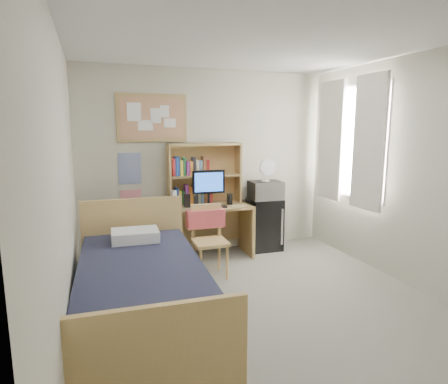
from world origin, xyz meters
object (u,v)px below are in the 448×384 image
object	(u,v)px
desk_chair	(210,241)
microwave	(265,190)
desk	(208,231)
speaker_left	(187,201)
bed	(142,298)
speaker_right	(230,199)
bulletin_board	(152,118)
mini_fridge	(264,224)
monitor	(209,189)
desk_fan	(266,171)

from	to	relation	value
desk_chair	microwave	size ratio (longest dim) A/B	1.94
desk	speaker_left	bearing A→B (deg)	-168.69
bed	speaker_right	size ratio (longest dim) A/B	14.34
bulletin_board	mini_fridge	distance (m)	2.22
monitor	speaker_left	size ratio (longest dim) A/B	2.62
desk_chair	monitor	bearing A→B (deg)	75.45
desk	bed	xyz separation A→B (m)	(-1.13, -1.65, -0.07)
bed	speaker_right	xyz separation A→B (m)	(1.42, 1.57, 0.51)
desk_chair	mini_fridge	xyz separation A→B (m)	(1.08, 0.73, -0.06)
microwave	desk	bearing A→B (deg)	-174.95
desk	desk_fan	bearing A→B (deg)	4.74
bulletin_board	microwave	bearing A→B (deg)	-9.53
speaker_right	desk_fan	world-z (taller)	desk_fan
speaker_right	desk_fan	bearing A→B (deg)	12.72
desk_chair	speaker_right	bearing A→B (deg)	53.26
speaker_right	bulletin_board	bearing A→B (deg)	161.45
desk_chair	monitor	world-z (taller)	monitor
mini_fridge	speaker_right	world-z (taller)	speaker_right
bulletin_board	microwave	world-z (taller)	bulletin_board
speaker_left	speaker_right	world-z (taller)	speaker_left
bulletin_board	speaker_left	xyz separation A→B (m)	(0.37, -0.35, -1.09)
speaker_left	microwave	xyz separation A→B (m)	(1.20, 0.08, 0.06)
bulletin_board	microwave	distance (m)	1.90
monitor	speaker_right	world-z (taller)	monitor
desk_fan	mini_fridge	bearing A→B (deg)	90.00
desk	monitor	size ratio (longest dim) A/B	2.49
bed	desk	bearing A→B (deg)	58.64
mini_fridge	speaker_left	world-z (taller)	speaker_left
bulletin_board	speaker_left	bearing A→B (deg)	-42.87
bed	desk_fan	size ratio (longest dim) A/B	7.52
mini_fridge	microwave	xyz separation A→B (m)	(-0.00, -0.02, 0.51)
monitor	speaker_left	world-z (taller)	monitor
bulletin_board	monitor	world-z (taller)	bulletin_board
desk	speaker_right	world-z (taller)	speaker_right
desk_fan	bulletin_board	bearing A→B (deg)	173.19
bed	microwave	distance (m)	2.69
desk	bulletin_board	bearing A→B (deg)	158.47
bed	speaker_right	bearing A→B (deg)	50.88
bulletin_board	desk	size ratio (longest dim) A/B	0.79
speaker_right	monitor	bearing A→B (deg)	-180.00
mini_fridge	microwave	distance (m)	0.51
bed	speaker_left	size ratio (longest dim) A/B	12.16
monitor	bed	bearing A→B (deg)	-122.90
bed	mini_fridge	bearing A→B (deg)	43.09
monitor	desk_fan	size ratio (longest dim) A/B	1.62
bulletin_board	bed	size ratio (longest dim) A/B	0.43
desk_chair	speaker_right	size ratio (longest dim) A/B	5.68
mini_fridge	microwave	world-z (taller)	microwave
bulletin_board	monitor	size ratio (longest dim) A/B	1.98
desk	speaker_right	size ratio (longest dim) A/B	7.70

